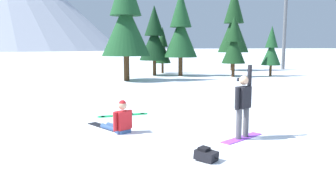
{
  "coord_description": "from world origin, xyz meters",
  "views": [
    {
      "loc": [
        -4.11,
        -7.54,
        2.4
      ],
      "look_at": [
        -0.71,
        1.76,
        1.0
      ],
      "focal_mm": 36.16,
      "sensor_mm": 36.0,
      "label": 1
    }
  ],
  "objects": [
    {
      "name": "pine_tree_broad",
      "position": [
        14.02,
        22.72,
        4.55
      ],
      "size": [
        3.11,
        3.11,
        8.35
      ],
      "color": "#472D19",
      "rests_on": "ground_plane"
    },
    {
      "name": "pine_tree_twin",
      "position": [
        4.64,
        19.66,
        3.17
      ],
      "size": [
        2.54,
        2.54,
        5.81
      ],
      "color": "#472D19",
      "rests_on": "ground_plane"
    },
    {
      "name": "pine_tree_short",
      "position": [
        6.55,
        18.54,
        3.82
      ],
      "size": [
        2.76,
        2.76,
        7.0
      ],
      "color": "#472D19",
      "rests_on": "ground_plane"
    },
    {
      "name": "ski_lift_tower",
      "position": [
        20.1,
        22.47,
        5.89
      ],
      "size": [
        3.7,
        0.36,
        10.2
      ],
      "color": "#595B60",
      "rests_on": "ground_plane"
    },
    {
      "name": "pine_tree_young",
      "position": [
        13.41,
        15.71,
        2.24
      ],
      "size": [
        1.58,
        1.58,
        4.1
      ],
      "color": "#472D19",
      "rests_on": "ground_plane"
    },
    {
      "name": "pine_tree_leaning",
      "position": [
        10.18,
        16.21,
        2.68
      ],
      "size": [
        1.88,
        1.88,
        4.91
      ],
      "color": "#472D19",
      "rests_on": "ground_plane"
    },
    {
      "name": "snowboarder_foreground",
      "position": [
        0.7,
        -0.07,
        0.91
      ],
      "size": [
        1.48,
        0.84,
        1.93
      ],
      "color": "#993FD8",
      "rests_on": "ground_plane"
    },
    {
      "name": "loose_snowboard_near_right",
      "position": [
        -1.58,
        3.97,
        0.02
      ],
      "size": [
        1.79,
        0.28,
        0.09
      ],
      "color": "#19B259",
      "rests_on": "ground_plane"
    },
    {
      "name": "ground_plane",
      "position": [
        0.0,
        0.0,
        0.0
      ],
      "size": [
        800.0,
        800.0,
        0.0
      ],
      "primitive_type": "plane",
      "color": "silver"
    },
    {
      "name": "pine_tree_slender",
      "position": [
        6.06,
        21.66,
        2.29
      ],
      "size": [
        1.52,
        1.52,
        4.2
      ],
      "color": "#472D19",
      "rests_on": "ground_plane"
    },
    {
      "name": "pine_tree_tall",
      "position": [
        1.4,
        16.07,
        4.37
      ],
      "size": [
        3.41,
        3.41,
        8.0
      ],
      "color": "#472D19",
      "rests_on": "ground_plane"
    },
    {
      "name": "snowboarder_midground",
      "position": [
        -2.19,
        1.75,
        0.32
      ],
      "size": [
        1.09,
        1.79,
        0.94
      ],
      "color": "#335184",
      "rests_on": "ground_plane"
    },
    {
      "name": "backpack_black",
      "position": [
        -0.97,
        -1.32,
        0.13
      ],
      "size": [
        0.51,
        0.56,
        0.29
      ],
      "color": "black",
      "rests_on": "ground_plane"
    }
  ]
}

